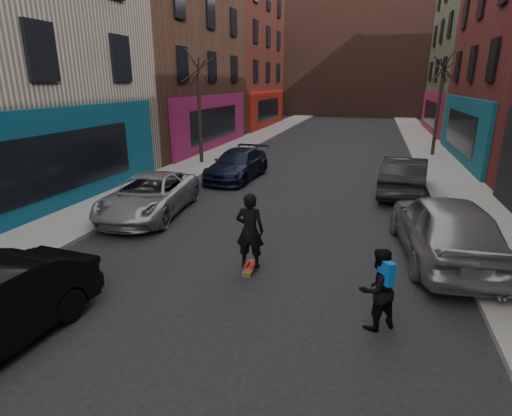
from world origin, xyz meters
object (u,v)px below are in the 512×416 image
Objects in this scene: tree_right_far at (440,96)px; parked_left_end at (237,164)px; pedestrian at (378,289)px; parked_left_far at (149,195)px; skateboarder at (250,231)px; skateboard at (250,268)px; parked_right_far at (445,227)px; tree_left_far at (199,100)px; parked_right_end at (404,176)px.

parked_left_end is at bearing -137.19° from tree_right_far.
tree_right_far is 4.39× the size of pedestrian.
parked_left_far is 5.46m from skateboarder.
skateboarder is (0.00, 0.00, 0.96)m from skateboard.
skateboard is at bearing -65.82° from pedestrian.
parked_right_far is at bearing -14.22° from parked_left_far.
pedestrian is at bearing -56.21° from parked_left_end.
tree_right_far is 18.94m from skateboard.
parked_right_far is at bearing -41.66° from tree_left_far.
skateboard is at bearing 70.80° from parked_right_end.
skateboarder is (-3.87, -8.14, 0.25)m from parked_right_end.
skateboard is 0.52× the size of pedestrian.
skateboarder is at bearing -3.35° from skateboard.
tree_right_far reaches higher than pedestrian.
tree_right_far is 1.48× the size of parked_left_end.
parked_left_far is at bearing -13.56° from parked_right_far.
parked_right_far is at bearing 20.71° from skateboard.
pedestrian is (2.86, -1.58, 0.73)m from skateboard.
parked_right_end is at bearing -132.86° from pedestrian.
parked_right_end is 2.96× the size of pedestrian.
skateboarder is at bearing -41.82° from parked_left_far.
parked_left_end is 12.17m from pedestrian.
tree_right_far is at bearing 45.97° from parked_left_end.
parked_left_end is at bearing -42.08° from tree_left_far.
tree_left_far is 16.28m from pedestrian.
pedestrian is (6.20, -10.47, 0.12)m from parked_left_end.
tree_right_far is 8.50× the size of skateboard.
skateboarder is at bearing 70.80° from parked_right_end.
tree_left_far is at bearing 115.29° from skateboard.
parked_right_far reaches higher than pedestrian.
parked_left_end is 5.75× the size of skateboard.
tree_left_far reaches higher than skateboarder.
parked_right_far reaches higher than parked_right_end.
parked_right_end is at bearing -2.80° from parked_left_end.
parked_left_far is 1.05× the size of parked_right_end.
parked_right_far reaches higher than parked_left_far.
parked_right_far is 2.74× the size of skateboarder.
tree_left_far is 1.35× the size of parked_left_far.
tree_right_far is 15.92m from parked_right_far.
parked_right_end is (7.20, -0.75, 0.09)m from parked_left_end.
tree_left_far is 13.43m from skateboarder.
skateboard is at bearing -61.36° from tree_left_far.
tree_right_far is at bearing 67.64° from skateboard.
skateboarder is (4.48, -3.09, 0.34)m from parked_left_far.
tree_right_far is at bearing -112.36° from skateboarder.
tree_right_far is 18.16m from parked_left_far.
parked_right_far reaches higher than parked_left_end.
skateboard is at bearing -109.00° from tree_right_far.
parked_right_end is 2.52× the size of skateboarder.
tree_right_far is 13.13m from parked_left_end.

